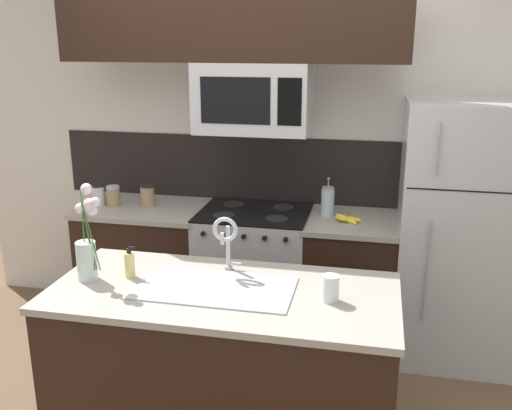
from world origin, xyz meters
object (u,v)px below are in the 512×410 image
at_px(refrigerator, 465,234).
at_px(storage_jar_tall, 99,195).
at_px(storage_jar_short, 148,195).
at_px(banana_bunch, 348,219).
at_px(microwave, 254,98).
at_px(sink_faucet, 226,236).
at_px(flower_vase, 87,249).
at_px(dish_soap_bottle, 130,264).
at_px(drinking_glass, 331,288).
at_px(french_press, 328,201).
at_px(storage_jar_medium, 113,196).
at_px(stove_range, 254,273).

height_order(refrigerator, storage_jar_tall, refrigerator).
bearing_deg(storage_jar_short, banana_bunch, -3.28).
height_order(microwave, sink_faucet, microwave).
xyz_separation_m(storage_jar_tall, flower_vase, (0.58, -1.24, 0.09)).
relative_size(microwave, banana_bunch, 3.93).
xyz_separation_m(dish_soap_bottle, drinking_glass, (1.02, -0.06, -0.01)).
distance_m(french_press, drinking_glass, 1.33).
xyz_separation_m(microwave, french_press, (0.50, 0.08, -0.70)).
distance_m(microwave, drinking_glass, 1.58).
bearing_deg(sink_faucet, dish_soap_bottle, -161.18).
bearing_deg(refrigerator, storage_jar_short, 179.97).
bearing_deg(storage_jar_tall, storage_jar_short, 8.94).
height_order(refrigerator, flower_vase, refrigerator).
height_order(storage_jar_tall, storage_jar_medium, storage_jar_tall).
xyz_separation_m(banana_bunch, dish_soap_bottle, (-1.03, -1.14, 0.05)).
bearing_deg(drinking_glass, banana_bunch, 89.39).
bearing_deg(storage_jar_tall, stove_range, 1.74).
bearing_deg(storage_jar_medium, storage_jar_short, 13.31).
bearing_deg(french_press, sink_faucet, -110.79).
distance_m(banana_bunch, sink_faucet, 1.15).
height_order(microwave, flower_vase, microwave).
xyz_separation_m(storage_jar_short, sink_faucet, (0.87, -1.07, 0.12)).
bearing_deg(sink_faucet, flower_vase, -160.50).
bearing_deg(refrigerator, dish_soap_bottle, -145.61).
distance_m(french_press, sink_faucet, 1.19).
xyz_separation_m(storage_jar_short, french_press, (1.29, 0.04, 0.02)).
relative_size(banana_bunch, dish_soap_bottle, 1.15).
relative_size(stove_range, dish_soap_bottle, 5.64).
height_order(storage_jar_medium, banana_bunch, storage_jar_medium).
distance_m(stove_range, banana_bunch, 0.80).
distance_m(microwave, storage_jar_medium, 1.26).
height_order(storage_jar_short, french_press, french_press).
relative_size(banana_bunch, drinking_glass, 1.50).
bearing_deg(drinking_glass, microwave, 117.02).
xyz_separation_m(refrigerator, banana_bunch, (-0.75, -0.08, 0.08)).
distance_m(banana_bunch, dish_soap_bottle, 1.54).
xyz_separation_m(french_press, flower_vase, (-1.07, -1.34, 0.06)).
bearing_deg(dish_soap_bottle, sink_faucet, 18.82).
distance_m(banana_bunch, french_press, 0.21).
distance_m(storage_jar_short, dish_soap_bottle, 1.29).
bearing_deg(french_press, banana_bunch, -39.23).
bearing_deg(storage_jar_medium, microwave, 0.81).
xyz_separation_m(sink_faucet, flower_vase, (-0.65, -0.23, -0.03)).
bearing_deg(french_press, flower_vase, -128.74).
relative_size(storage_jar_short, banana_bunch, 0.82).
bearing_deg(flower_vase, french_press, 51.26).
xyz_separation_m(stove_range, storage_jar_tall, (-1.15, -0.03, 0.52)).
relative_size(french_press, sink_faucet, 0.87).
height_order(storage_jar_short, dish_soap_bottle, dish_soap_bottle).
relative_size(microwave, dish_soap_bottle, 4.51).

